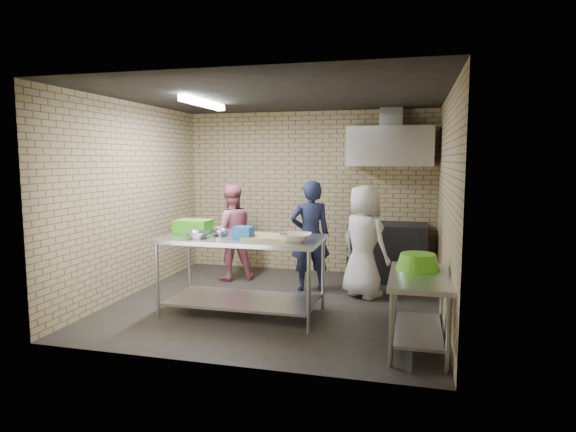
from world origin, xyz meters
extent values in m
plane|color=black|center=(0.00, 0.00, 0.00)|extent=(4.20, 4.20, 0.00)
plane|color=black|center=(0.00, 0.00, 2.70)|extent=(4.20, 4.20, 0.00)
cube|color=tan|center=(0.00, 2.00, 1.35)|extent=(4.20, 0.06, 2.70)
cube|color=tan|center=(0.00, -2.00, 1.35)|extent=(4.20, 0.06, 2.70)
cube|color=tan|center=(-2.10, 0.00, 1.35)|extent=(0.06, 4.00, 2.70)
cube|color=tan|center=(2.10, 0.00, 1.35)|extent=(0.06, 4.00, 2.70)
cube|color=silver|center=(-0.28, -0.54, 0.48)|extent=(1.94, 0.97, 0.97)
cube|color=silver|center=(1.80, -1.10, 0.38)|extent=(0.60, 1.20, 0.75)
cube|color=black|center=(1.35, 1.65, 0.45)|extent=(1.20, 0.70, 0.90)
cube|color=silver|center=(1.35, 1.70, 2.10)|extent=(1.30, 0.60, 0.60)
cube|color=#A5A8AD|center=(1.35, 1.85, 2.55)|extent=(0.35, 0.30, 0.30)
cube|color=#3F2B19|center=(1.65, 1.89, 1.92)|extent=(0.80, 0.20, 0.04)
cube|color=white|center=(-1.00, 0.00, 2.64)|extent=(0.10, 1.25, 0.08)
cube|color=green|center=(-0.98, -0.42, 1.05)|extent=(0.43, 0.32, 0.17)
cube|color=blue|center=(-0.23, -0.64, 1.04)|extent=(0.22, 0.22, 0.14)
cube|color=tan|center=(0.07, -0.56, 0.98)|extent=(0.59, 0.45, 0.03)
imported|color=silver|center=(-0.78, -0.74, 1.01)|extent=(0.31, 0.31, 0.07)
imported|color=#B2B5B9|center=(-0.58, -0.49, 1.00)|extent=(0.24, 0.24, 0.07)
imported|color=beige|center=(0.42, -0.69, 1.01)|extent=(0.38, 0.38, 0.09)
cylinder|color=#B22619|center=(1.40, 1.89, 2.03)|extent=(0.07, 0.07, 0.18)
cylinder|color=green|center=(1.80, 1.89, 2.02)|extent=(0.06, 0.06, 0.15)
imported|color=black|center=(0.29, 0.77, 0.80)|extent=(0.69, 0.58, 1.60)
imported|color=#D9738C|center=(-1.06, 1.08, 0.76)|extent=(0.93, 0.87, 1.52)
imported|color=silver|center=(1.07, 0.63, 0.78)|extent=(0.91, 0.85, 1.56)
camera|label=1|loc=(1.70, -6.05, 1.91)|focal=30.36mm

